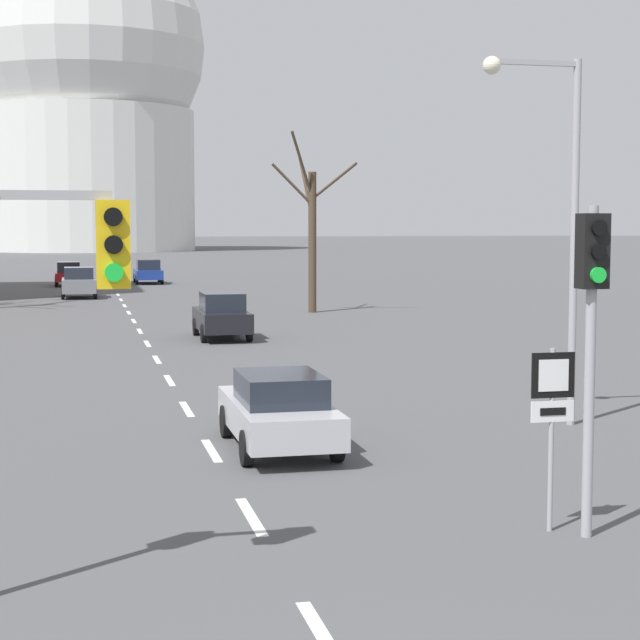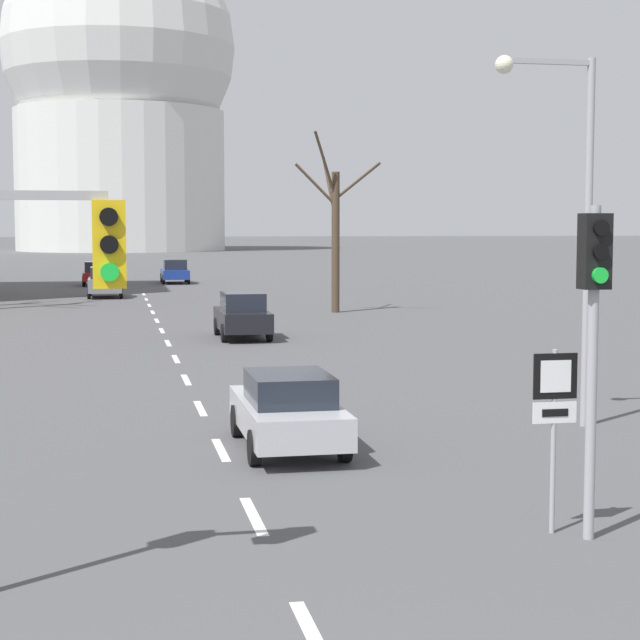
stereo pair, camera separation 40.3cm
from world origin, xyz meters
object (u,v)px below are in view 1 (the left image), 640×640
(sedan_far_right, at_px, (148,272))
(sedan_mid_centre, at_px, (279,410))
(traffic_signal_near_right, at_px, (591,306))
(street_lamp_right, at_px, (557,199))
(sedan_far_left, at_px, (69,274))
(sedan_near_left, at_px, (79,283))
(route_sign_post, at_px, (552,407))
(sedan_near_right, at_px, (222,316))
(traffic_signal_near_left, at_px, (25,278))

(sedan_far_right, bearing_deg, sedan_mid_centre, -91.34)
(traffic_signal_near_right, xyz_separation_m, street_lamp_right, (2.94, 7.33, 1.55))
(sedan_mid_centre, xyz_separation_m, sedan_far_left, (-4.09, 55.21, 0.11))
(traffic_signal_near_right, relative_size, street_lamp_right, 0.59)
(street_lamp_right, xyz_separation_m, sedan_mid_centre, (-5.85, -1.06, -3.85))
(sedan_far_right, bearing_deg, sedan_near_left, -108.46)
(traffic_signal_near_right, relative_size, route_sign_post, 1.76)
(street_lamp_right, height_order, sedan_mid_centre, street_lamp_right)
(sedan_near_right, relative_size, sedan_far_left, 0.98)
(street_lamp_right, height_order, sedan_far_right, street_lamp_right)
(sedan_near_left, relative_size, sedan_mid_centre, 0.95)
(traffic_signal_near_right, relative_size, sedan_near_left, 1.11)
(route_sign_post, relative_size, sedan_mid_centre, 0.59)
(traffic_signal_near_right, height_order, street_lamp_right, street_lamp_right)
(traffic_signal_near_left, bearing_deg, route_sign_post, 8.77)
(traffic_signal_near_right, distance_m, sedan_mid_centre, 7.29)
(route_sign_post, bearing_deg, sedan_mid_centre, 113.24)
(traffic_signal_near_left, distance_m, route_sign_post, 6.93)
(sedan_far_left, height_order, sedan_far_right, sedan_far_right)
(sedan_near_right, bearing_deg, sedan_near_left, 101.95)
(route_sign_post, height_order, sedan_far_right, route_sign_post)
(street_lamp_right, distance_m, sedan_near_right, 19.08)
(street_lamp_right, height_order, sedan_near_left, street_lamp_right)
(street_lamp_right, bearing_deg, route_sign_post, -115.26)
(traffic_signal_near_right, bearing_deg, sedan_near_left, 97.39)
(sedan_far_left, xyz_separation_m, sedan_far_right, (5.42, 1.77, 0.02))
(sedan_mid_centre, bearing_deg, traffic_signal_near_left, -120.24)
(sedan_far_left, bearing_deg, street_lamp_right, -79.60)
(traffic_signal_near_right, bearing_deg, sedan_near_right, 93.11)
(sedan_near_left, height_order, sedan_mid_centre, sedan_near_left)
(sedan_far_right, bearing_deg, traffic_signal_near_right, -88.57)
(route_sign_post, bearing_deg, street_lamp_right, 64.74)
(sedan_near_left, height_order, sedan_far_right, sedan_near_left)
(route_sign_post, bearing_deg, sedan_far_right, 91.11)
(route_sign_post, distance_m, sedan_far_right, 62.95)
(sedan_near_left, bearing_deg, route_sign_post, -82.98)
(sedan_near_left, bearing_deg, sedan_far_right, 71.54)
(sedan_far_left, bearing_deg, sedan_near_left, -87.03)
(traffic_signal_near_left, height_order, sedan_near_left, traffic_signal_near_left)
(traffic_signal_near_left, distance_m, sedan_mid_centre, 8.52)
(sedan_mid_centre, xyz_separation_m, sedan_far_right, (1.33, 56.99, 0.12))
(sedan_near_right, xyz_separation_m, sedan_mid_centre, (-1.52, -19.26, -0.11))
(street_lamp_right, relative_size, sedan_far_right, 1.67)
(traffic_signal_near_left, bearing_deg, traffic_signal_near_right, 5.60)
(street_lamp_right, bearing_deg, sedan_mid_centre, -169.76)
(street_lamp_right, height_order, sedan_far_left, street_lamp_right)
(route_sign_post, xyz_separation_m, sedan_far_right, (-1.22, 62.93, -0.82))
(traffic_signal_near_left, bearing_deg, sedan_mid_centre, 59.76)
(traffic_signal_near_right, bearing_deg, sedan_far_left, 96.49)
(route_sign_post, bearing_deg, traffic_signal_near_left, -171.23)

